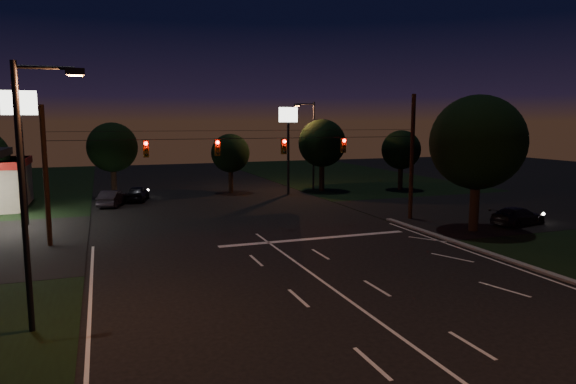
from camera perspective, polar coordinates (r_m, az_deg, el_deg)
name	(u,v)px	position (r m, az deg, el deg)	size (l,w,h in m)	color
ground	(362,309)	(20.16, 8.17, -12.78)	(140.00, 140.00, 0.00)	black
cross_street_right	(488,210)	(44.20, 21.37, -1.90)	(20.00, 16.00, 0.02)	black
stop_bar	(315,239)	(31.35, 3.07, -5.19)	(12.00, 0.50, 0.01)	silver
utility_pole_right	(410,219)	(38.59, 13.39, -2.92)	(0.30, 0.30, 9.00)	black
utility_pole_left	(50,246)	(32.50, -24.90, -5.46)	(0.28, 0.28, 8.00)	black
signal_span	(251,146)	(32.84, -4.09, 5.10)	(24.00, 0.40, 1.56)	black
pole_sign_left_near	(20,123)	(38.89, -27.61, 6.83)	(2.20, 0.30, 9.10)	black
pole_sign_right	(288,130)	(49.60, 0.03, 6.90)	(1.80, 0.30, 8.40)	black
street_light_left	(30,178)	(18.80, -26.71, 1.41)	(2.20, 0.35, 9.00)	black
street_light_right_far	(311,139)	(52.66, 2.60, 5.86)	(2.20, 0.35, 9.00)	black
tree_right_near	(476,143)	(35.01, 20.16, 5.09)	(6.00, 6.00, 8.76)	black
tree_far_b	(113,148)	(50.77, -18.91, 4.66)	(4.60, 4.60, 6.98)	black
tree_far_c	(230,154)	(51.22, -6.43, 4.26)	(3.80, 3.80, 5.86)	black
tree_far_d	(322,144)	(52.19, 3.77, 5.38)	(4.80, 4.80, 7.30)	black
tree_far_e	(401,150)	(54.22, 12.41, 4.55)	(4.00, 4.00, 6.18)	black
car_oncoming_a	(138,193)	(47.90, -16.36, -0.13)	(1.60, 3.98, 1.36)	black
car_oncoming_b	(112,198)	(45.52, -18.95, -0.64)	(1.45, 4.15, 1.37)	black
car_cross	(518,216)	(38.50, 24.18, -2.47)	(1.78, 4.37, 1.27)	black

